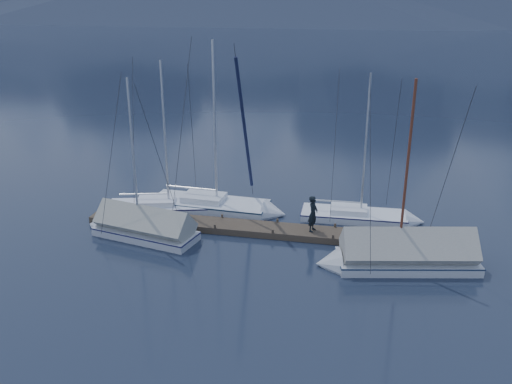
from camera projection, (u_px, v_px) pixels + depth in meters
ground at (247, 249)px, 26.17m from camera, size 1000.00×1000.00×0.00m
dock at (256, 230)px, 27.97m from camera, size 18.00×1.50×0.54m
mooring_posts at (247, 225)px, 27.99m from camera, size 15.12×1.52×0.35m
sailboat_open_left at (178, 208)px, 30.71m from camera, size 7.23×3.71×9.20m
sailboat_open_mid at (226, 208)px, 30.69m from camera, size 7.91×3.35×10.32m
sailboat_open_right at (369, 218)px, 29.39m from camera, size 6.62×2.83×8.69m
sailboat_covered_near at (395, 257)px, 24.33m from camera, size 7.49×3.63×9.35m
sailboat_covered_far at (137, 228)px, 27.41m from camera, size 6.52×3.17×8.79m
person at (313, 214)px, 27.01m from camera, size 0.59×0.76×1.85m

